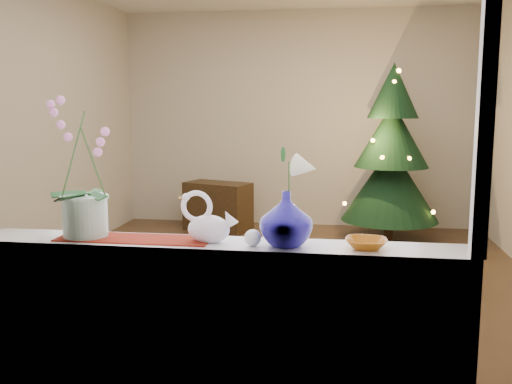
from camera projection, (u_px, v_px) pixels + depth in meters
ground at (277, 282)px, 4.97m from camera, size 5.00×5.00×0.00m
wall_back at (300, 119)px, 7.21m from camera, size 4.50×0.10×2.70m
wall_front at (208, 147)px, 2.33m from camera, size 4.50×0.10×2.70m
wall_left at (29, 125)px, 5.11m from camera, size 0.10×5.00×2.70m
window_apron at (213, 353)px, 2.50m from camera, size 2.20×0.08×0.88m
windowsill at (216, 247)px, 2.52m from camera, size 2.20×0.26×0.04m
window_frame at (209, 60)px, 2.30m from camera, size 2.22×0.06×1.60m
runner at (134, 239)px, 2.57m from camera, size 0.70×0.20×0.01m
orchid_pot at (83, 168)px, 2.57m from camera, size 0.22×0.22×0.64m
swan at (209, 218)px, 2.50m from camera, size 0.27×0.16×0.22m
blue_vase at (286, 215)px, 2.43m from camera, size 0.29×0.29×0.27m
lily at (287, 159)px, 2.40m from camera, size 0.15×0.09×0.20m
paperweight at (253, 238)px, 2.44m from camera, size 0.09×0.09×0.07m
amber_dish at (366, 244)px, 2.40m from camera, size 0.16×0.16×0.04m
xmas_tree at (391, 153)px, 6.39m from camera, size 1.42×1.42×1.99m
side_table at (218, 206)px, 7.00m from camera, size 0.88×0.65×0.59m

